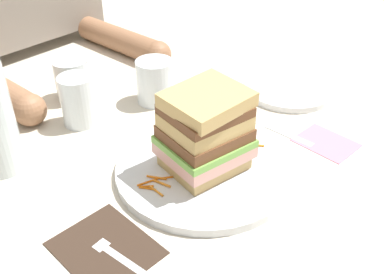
{
  "coord_description": "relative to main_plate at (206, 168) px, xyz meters",
  "views": [
    {
      "loc": [
        -0.44,
        -0.37,
        0.45
      ],
      "look_at": [
        0.0,
        0.02,
        0.05
      ],
      "focal_mm": 41.8,
      "sensor_mm": 36.0,
      "label": 1
    }
  ],
  "objects": [
    {
      "name": "knife",
      "position": [
        0.18,
        -0.0,
        -0.01
      ],
      "size": [
        0.02,
        0.2,
        0.0
      ],
      "color": "silver",
      "rests_on": "ground_plane"
    },
    {
      "name": "carrot_shred_13",
      "position": [
        0.08,
        -0.03,
        0.01
      ],
      "size": [
        0.03,
        0.01,
        0.0
      ],
      "primitive_type": "cylinder",
      "rotation": [
        0.0,
        1.57,
        2.93
      ],
      "color": "orange",
      "rests_on": "main_plate"
    },
    {
      "name": "carrot_shred_14",
      "position": [
        0.1,
        -0.03,
        0.01
      ],
      "size": [
        0.01,
        0.02,
        0.0
      ],
      "primitive_type": "cylinder",
      "rotation": [
        0.0,
        1.57,
        2.09
      ],
      "color": "orange",
      "rests_on": "main_plate"
    },
    {
      "name": "carrot_shred_6",
      "position": [
        -0.08,
        0.02,
        0.01
      ],
      "size": [
        0.01,
        0.03,
        0.0
      ],
      "primitive_type": "cylinder",
      "rotation": [
        0.0,
        1.57,
        4.9
      ],
      "color": "orange",
      "rests_on": "main_plate"
    },
    {
      "name": "carrot_shred_10",
      "position": [
        0.09,
        -0.01,
        0.01
      ],
      "size": [
        0.02,
        0.03,
        0.0
      ],
      "primitive_type": "cylinder",
      "rotation": [
        0.0,
        1.57,
        5.19
      ],
      "color": "orange",
      "rests_on": "main_plate"
    },
    {
      "name": "napkin_pink",
      "position": [
        0.2,
        -0.11,
        -0.01
      ],
      "size": [
        0.09,
        0.11,
        0.0
      ],
      "primitive_type": "cube",
      "rotation": [
        0.0,
        0.0,
        -0.08
      ],
      "color": "pink",
      "rests_on": "ground_plane"
    },
    {
      "name": "main_plate",
      "position": [
        0.0,
        0.0,
        0.0
      ],
      "size": [
        0.28,
        0.28,
        0.01
      ],
      "primitive_type": "cylinder",
      "color": "white",
      "rests_on": "ground_plane"
    },
    {
      "name": "side_plate",
      "position": [
        0.33,
        0.04,
        -0.0
      ],
      "size": [
        0.19,
        0.19,
        0.01
      ],
      "primitive_type": "cylinder",
      "color": "white",
      "rests_on": "ground_plane"
    },
    {
      "name": "carrot_shred_3",
      "position": [
        -0.1,
        0.03,
        0.01
      ],
      "size": [
        0.02,
        0.02,
        0.0
      ],
      "primitive_type": "cylinder",
      "rotation": [
        0.0,
        1.57,
        2.08
      ],
      "color": "orange",
      "rests_on": "main_plate"
    },
    {
      "name": "carrot_shred_12",
      "position": [
        0.11,
        -0.02,
        0.01
      ],
      "size": [
        0.02,
        0.02,
        0.0
      ],
      "primitive_type": "cylinder",
      "rotation": [
        0.0,
        1.57,
        3.82
      ],
      "color": "orange",
      "rests_on": "main_plate"
    },
    {
      "name": "carrot_shred_11",
      "position": [
        0.07,
        -0.02,
        0.01
      ],
      "size": [
        0.03,
        0.01,
        0.0
      ],
      "primitive_type": "cylinder",
      "rotation": [
        0.0,
        1.57,
        3.05
      ],
      "color": "orange",
      "rests_on": "main_plate"
    },
    {
      "name": "carrot_shred_7",
      "position": [
        0.06,
        -0.01,
        0.01
      ],
      "size": [
        0.02,
        0.02,
        0.0
      ],
      "primitive_type": "cylinder",
      "rotation": [
        0.0,
        1.57,
        3.9
      ],
      "color": "orange",
      "rests_on": "main_plate"
    },
    {
      "name": "juice_glass",
      "position": [
        0.11,
        0.23,
        0.03
      ],
      "size": [
        0.07,
        0.07,
        0.09
      ],
      "color": "white",
      "rests_on": "ground_plane"
    },
    {
      "name": "carrot_shred_4",
      "position": [
        -0.07,
        0.03,
        0.01
      ],
      "size": [
        0.02,
        0.02,
        0.0
      ],
      "primitive_type": "cylinder",
      "rotation": [
        0.0,
        1.57,
        5.6
      ],
      "color": "orange",
      "rests_on": "main_plate"
    },
    {
      "name": "carrot_shred_0",
      "position": [
        -0.1,
        0.02,
        0.01
      ],
      "size": [
        0.01,
        0.03,
        0.0
      ],
      "primitive_type": "cylinder",
      "rotation": [
        0.0,
        1.57,
        4.64
      ],
      "color": "orange",
      "rests_on": "main_plate"
    },
    {
      "name": "sandwich",
      "position": [
        0.0,
        -0.0,
        0.07
      ],
      "size": [
        0.15,
        0.13,
        0.14
      ],
      "color": "tan",
      "rests_on": "main_plate"
    },
    {
      "name": "carrot_shred_2",
      "position": [
        -0.08,
        0.03,
        0.01
      ],
      "size": [
        0.02,
        0.03,
        0.0
      ],
      "primitive_type": "cylinder",
      "rotation": [
        0.0,
        1.57,
        2.04
      ],
      "color": "orange",
      "rests_on": "main_plate"
    },
    {
      "name": "napkin_dark",
      "position": [
        -0.21,
        -0.01,
        -0.01
      ],
      "size": [
        0.12,
        0.14,
        0.0
      ],
      "primitive_type": "cube",
      "rotation": [
        0.0,
        0.0,
        -0.06
      ],
      "color": "#38281E",
      "rests_on": "ground_plane"
    },
    {
      "name": "carrot_shred_1",
      "position": [
        -0.09,
        0.04,
        0.01
      ],
      "size": [
        0.03,
        0.01,
        0.0
      ],
      "primitive_type": "cylinder",
      "rotation": [
        0.0,
        1.57,
        5.94
      ],
      "color": "orange",
      "rests_on": "main_plate"
    },
    {
      "name": "carrot_shred_9",
      "position": [
        0.09,
        0.0,
        0.01
      ],
      "size": [
        0.01,
        0.02,
        0.0
      ],
      "primitive_type": "cylinder",
      "rotation": [
        0.0,
        1.57,
        4.97
      ],
      "color": "orange",
      "rests_on": "main_plate"
    },
    {
      "name": "ground_plane",
      "position": [
        -0.0,
        0.01,
        -0.01
      ],
      "size": [
        3.0,
        3.0,
        0.0
      ],
      "primitive_type": "plane",
      "color": "beige"
    },
    {
      "name": "empty_tumbler_1",
      "position": [
        -0.04,
        0.27,
        0.04
      ],
      "size": [
        0.07,
        0.07,
        0.1
      ],
      "primitive_type": "cylinder",
      "color": "silver",
      "rests_on": "ground_plane"
    },
    {
      "name": "carrot_shred_5",
      "position": [
        -0.1,
        0.03,
        0.01
      ],
      "size": [
        0.02,
        0.02,
        0.0
      ],
      "primitive_type": "cylinder",
      "rotation": [
        0.0,
        1.57,
        2.36
      ],
      "color": "orange",
      "rests_on": "main_plate"
    },
    {
      "name": "fork",
      "position": [
        -0.21,
        -0.03,
        -0.0
      ],
      "size": [
        0.03,
        0.17,
        0.0
      ],
      "color": "silver",
      "rests_on": "napkin_dark"
    },
    {
      "name": "carrot_shred_8",
      "position": [
        0.07,
        -0.01,
        0.01
      ],
      "size": [
        0.02,
        0.02,
        0.0
      ],
      "primitive_type": "cylinder",
      "rotation": [
        0.0,
        1.57,
        3.87
      ],
      "color": "orange",
      "rests_on": "main_plate"
    },
    {
      "name": "empty_tumbler_0",
      "position": [
        0.01,
        0.36,
        0.03
      ],
      "size": [
        0.07,
        0.07,
        0.08
      ],
      "primitive_type": "cylinder",
      "color": "silver",
      "rests_on": "ground_plane"
    }
  ]
}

